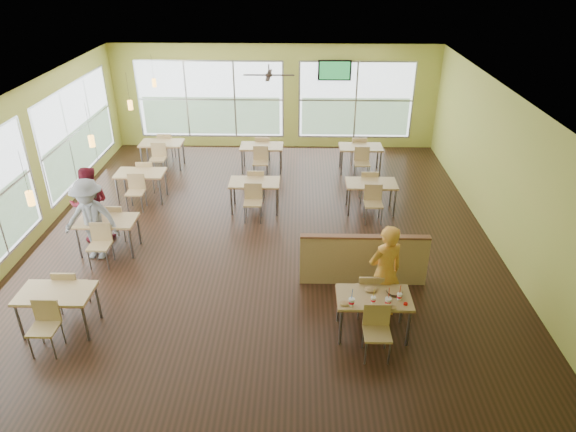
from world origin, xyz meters
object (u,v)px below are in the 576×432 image
object	(u,v)px
half_wall_divider	(364,260)
main_table	(374,302)
food_basket	(394,292)
man_plaid	(385,272)

from	to	relation	value
half_wall_divider	main_table	bearing A→B (deg)	-90.00
half_wall_divider	food_basket	world-z (taller)	half_wall_divider
half_wall_divider	man_plaid	distance (m)	1.05
half_wall_divider	man_plaid	xyz separation A→B (m)	(0.23, -0.96, 0.37)
food_basket	half_wall_divider	bearing A→B (deg)	103.97
main_table	food_basket	xyz separation A→B (m)	(0.34, 0.09, 0.15)
man_plaid	food_basket	bearing A→B (deg)	81.70
man_plaid	food_basket	xyz separation A→B (m)	(0.11, -0.40, -0.10)
half_wall_divider	man_plaid	size ratio (longest dim) A/B	1.35
half_wall_divider	man_plaid	bearing A→B (deg)	-76.68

